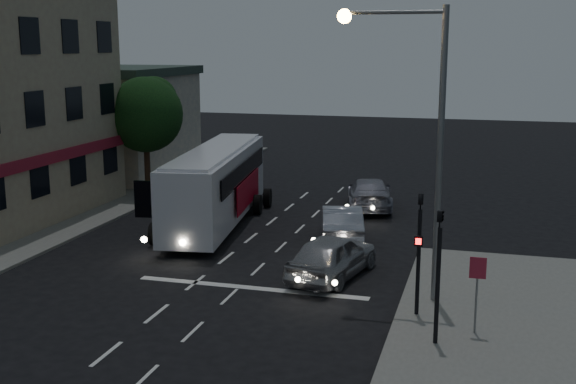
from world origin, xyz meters
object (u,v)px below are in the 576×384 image
(car_suv, at_px, (332,256))
(traffic_signal_side, at_px, (439,261))
(car_sedan_a, at_px, (342,223))
(street_tree, at_px, (145,111))
(traffic_signal_main, at_px, (419,239))
(streetlight, at_px, (419,121))
(tour_bus, at_px, (216,184))
(regulatory_sign, at_px, (477,282))
(car_sedan_b, at_px, (369,193))

(car_suv, xyz_separation_m, traffic_signal_side, (3.92, -5.00, 1.63))
(car_sedan_a, distance_m, traffic_signal_side, 10.90)
(street_tree, bearing_deg, traffic_signal_main, -42.03)
(traffic_signal_side, bearing_deg, streetlight, 105.70)
(tour_bus, relative_size, traffic_signal_side, 2.80)
(tour_bus, height_order, traffic_signal_side, traffic_signal_side)
(car_sedan_a, relative_size, traffic_signal_side, 1.12)
(tour_bus, xyz_separation_m, regulatory_sign, (11.54, -10.11, -0.27))
(traffic_signal_side, xyz_separation_m, street_tree, (-16.51, 16.22, 2.08))
(traffic_signal_main, distance_m, street_tree, 21.38)
(car_sedan_b, xyz_separation_m, traffic_signal_main, (3.73, -14.11, 1.67))
(tour_bus, xyz_separation_m, street_tree, (-5.97, 5.15, 2.64))
(car_suv, height_order, traffic_signal_side, traffic_signal_side)
(car_sedan_a, height_order, street_tree, street_tree)
(street_tree, bearing_deg, streetlight, -39.51)
(car_suv, bearing_deg, street_tree, -29.46)
(regulatory_sign, xyz_separation_m, street_tree, (-17.51, 15.26, 2.90))
(street_tree, bearing_deg, car_sedan_b, -0.63)
(traffic_signal_side, relative_size, street_tree, 0.66)
(tour_bus, height_order, regulatory_sign, tour_bus)
(tour_bus, bearing_deg, car_sedan_a, -20.25)
(car_sedan_b, relative_size, traffic_signal_side, 1.26)
(traffic_signal_main, distance_m, streetlight, 3.61)
(car_suv, height_order, streetlight, streetlight)
(car_sedan_a, xyz_separation_m, street_tree, (-11.96, 6.46, 3.74))
(car_sedan_a, bearing_deg, traffic_signal_main, 102.54)
(car_sedan_b, bearing_deg, traffic_signal_main, 93.28)
(traffic_signal_main, height_order, street_tree, street_tree)
(car_suv, bearing_deg, tour_bus, -30.28)
(car_sedan_b, xyz_separation_m, regulatory_sign, (5.43, -15.13, 0.85))
(streetlight, distance_m, street_tree, 20.19)
(car_suv, distance_m, streetlight, 5.98)
(traffic_signal_main, height_order, streetlight, streetlight)
(car_sedan_a, distance_m, streetlight, 8.85)
(tour_bus, distance_m, traffic_signal_main, 13.41)
(regulatory_sign, height_order, street_tree, street_tree)
(tour_bus, xyz_separation_m, car_sedan_b, (6.11, 5.01, -1.11))
(traffic_signal_side, bearing_deg, tour_bus, 133.58)
(car_suv, height_order, regulatory_sign, regulatory_sign)
(car_suv, relative_size, street_tree, 0.74)
(car_sedan_b, bearing_deg, street_tree, -12.14)
(streetlight, height_order, street_tree, streetlight)
(traffic_signal_main, bearing_deg, streetlight, 100.20)
(car_sedan_a, bearing_deg, car_suv, 83.79)
(car_suv, distance_m, regulatory_sign, 6.41)
(car_sedan_b, height_order, streetlight, streetlight)
(regulatory_sign, height_order, streetlight, streetlight)
(tour_bus, relative_size, car_suv, 2.49)
(traffic_signal_main, xyz_separation_m, traffic_signal_side, (0.70, -1.98, 0.00))
(car_suv, distance_m, car_sedan_b, 11.10)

